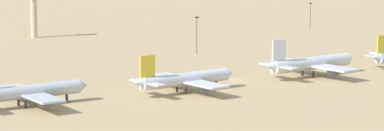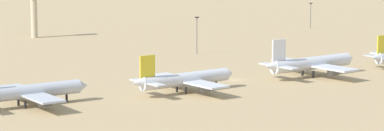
{
  "view_description": "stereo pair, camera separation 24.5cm",
  "coord_description": "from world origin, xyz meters",
  "px_view_note": "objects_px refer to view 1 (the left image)",
  "views": [
    {
      "loc": [
        -147.33,
        -246.04,
        47.95
      ],
      "look_at": [
        -16.33,
        1.05,
        6.0
      ],
      "focal_mm": 79.22,
      "sensor_mm": 36.0,
      "label": 1
    },
    {
      "loc": [
        -147.12,
        -246.15,
        47.95
      ],
      "look_at": [
        -16.33,
        1.05,
        6.0
      ],
      "focal_mm": 79.22,
      "sensor_mm": 36.0,
      "label": 2
    }
  ],
  "objects_px": {
    "light_pole_mid": "(310,13)",
    "parked_jet_white_4": "(311,63)",
    "control_tower": "(33,7)",
    "parked_jet_navy_2": "(25,92)",
    "light_pole_west": "(197,33)",
    "parked_jet_yellow_3": "(184,79)"
  },
  "relations": [
    {
      "from": "light_pole_mid",
      "to": "parked_jet_white_4",
      "type": "bearing_deg",
      "value": -125.76
    },
    {
      "from": "control_tower",
      "to": "light_pole_mid",
      "type": "relative_size",
      "value": 1.82
    },
    {
      "from": "parked_jet_navy_2",
      "to": "light_pole_west",
      "type": "distance_m",
      "value": 122.87
    },
    {
      "from": "control_tower",
      "to": "parked_jet_navy_2",
      "type": "bearing_deg",
      "value": -108.27
    },
    {
      "from": "parked_jet_navy_2",
      "to": "parked_jet_white_4",
      "type": "distance_m",
      "value": 104.64
    },
    {
      "from": "control_tower",
      "to": "light_pole_west",
      "type": "xyz_separation_m",
      "value": [
        41.87,
        -90.26,
        -6.12
      ]
    },
    {
      "from": "parked_jet_navy_2",
      "to": "control_tower",
      "type": "xyz_separation_m",
      "value": [
        54.8,
        165.96,
        10.91
      ]
    },
    {
      "from": "parked_jet_white_4",
      "to": "light_pole_mid",
      "type": "distance_m",
      "value": 163.01
    },
    {
      "from": "parked_jet_white_4",
      "to": "light_pole_west",
      "type": "height_order",
      "value": "light_pole_west"
    },
    {
      "from": "light_pole_west",
      "to": "parked_jet_white_4",
      "type": "bearing_deg",
      "value": -83.62
    },
    {
      "from": "parked_jet_navy_2",
      "to": "parked_jet_white_4",
      "type": "xyz_separation_m",
      "value": [
        104.48,
        5.79,
        0.35
      ]
    },
    {
      "from": "parked_jet_yellow_3",
      "to": "light_pole_west",
      "type": "distance_m",
      "value": 89.84
    },
    {
      "from": "parked_jet_white_4",
      "to": "parked_jet_yellow_3",
      "type": "bearing_deg",
      "value": 178.35
    },
    {
      "from": "parked_jet_yellow_3",
      "to": "light_pole_west",
      "type": "relative_size",
      "value": 2.5
    },
    {
      "from": "parked_jet_navy_2",
      "to": "light_pole_west",
      "type": "height_order",
      "value": "light_pole_west"
    },
    {
      "from": "parked_jet_white_4",
      "to": "light_pole_mid",
      "type": "height_order",
      "value": "parked_jet_white_4"
    },
    {
      "from": "parked_jet_yellow_3",
      "to": "parked_jet_white_4",
      "type": "xyz_separation_m",
      "value": [
        53.65,
        7.21,
        0.39
      ]
    },
    {
      "from": "control_tower",
      "to": "light_pole_west",
      "type": "relative_size",
      "value": 1.6
    },
    {
      "from": "light_pole_mid",
      "to": "parked_jet_navy_2",
      "type": "bearing_deg",
      "value": -145.35
    },
    {
      "from": "parked_jet_navy_2",
      "to": "parked_jet_white_4",
      "type": "bearing_deg",
      "value": -3.17
    },
    {
      "from": "light_pole_mid",
      "to": "control_tower",
      "type": "bearing_deg",
      "value": 169.09
    },
    {
      "from": "parked_jet_yellow_3",
      "to": "light_pole_west",
      "type": "bearing_deg",
      "value": 49.85
    }
  ]
}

